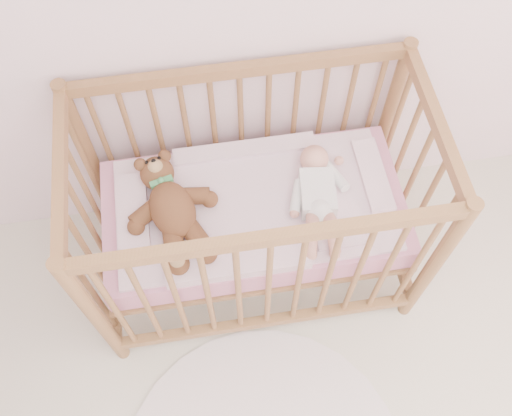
{
  "coord_description": "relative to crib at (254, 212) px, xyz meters",
  "views": [
    {
      "loc": [
        -0.36,
        0.49,
        2.55
      ],
      "look_at": [
        -0.19,
        1.55,
        0.62
      ],
      "focal_mm": 40.0,
      "sensor_mm": 36.0,
      "label": 1
    }
  ],
  "objects": [
    {
      "name": "teddy_bear",
      "position": [
        -0.32,
        -0.02,
        0.15
      ],
      "size": [
        0.51,
        0.62,
        0.15
      ],
      "primitive_type": null,
      "rotation": [
        0.0,
        0.0,
        0.26
      ],
      "color": "brown",
      "rests_on": "blanket"
    },
    {
      "name": "crib",
      "position": [
        0.0,
        0.0,
        0.0
      ],
      "size": [
        1.36,
        0.76,
        1.0
      ],
      "primitive_type": null,
      "color": "#996A41",
      "rests_on": "floor"
    },
    {
      "name": "blanket",
      "position": [
        0.0,
        0.0,
        0.06
      ],
      "size": [
        1.1,
        0.58,
        0.06
      ],
      "primitive_type": null,
      "color": "#DF9AB7",
      "rests_on": "mattress"
    },
    {
      "name": "mattress",
      "position": [
        0.0,
        0.0,
        -0.01
      ],
      "size": [
        1.22,
        0.62,
        0.13
      ],
      "primitive_type": "cube",
      "color": "pink",
      "rests_on": "crib"
    },
    {
      "name": "baby",
      "position": [
        0.25,
        -0.02,
        0.14
      ],
      "size": [
        0.31,
        0.55,
        0.13
      ],
      "primitive_type": null,
      "rotation": [
        0.0,
        0.0,
        -0.12
      ],
      "color": "white",
      "rests_on": "blanket"
    }
  ]
}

